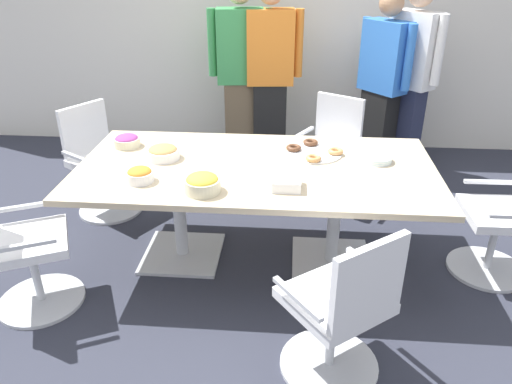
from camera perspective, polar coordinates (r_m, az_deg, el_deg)
ground_plane at (r=3.68m, az=-0.00°, el=-7.72°), size 10.00×10.00×0.01m
back_wall at (r=5.46m, az=2.11°, el=19.73°), size 8.00×0.10×2.80m
conference_table at (r=3.36m, az=-0.00°, el=1.14°), size 2.40×1.20×0.75m
office_chair_0 at (r=3.35m, az=-25.70°, el=-6.19°), size 0.72×0.72×0.91m
office_chair_1 at (r=2.61m, az=9.81°, el=-13.79°), size 0.76×0.76×0.91m
office_chair_2 at (r=3.74m, az=27.04°, el=-3.02°), size 0.55×0.55×0.91m
office_chair_3 at (r=4.40m, az=8.44°, el=4.20°), size 0.74×0.74×0.91m
office_chair_4 at (r=4.35m, az=-17.51°, el=2.90°), size 0.75×0.75×0.91m
person_standing_0 at (r=4.89m, az=-1.80°, el=13.58°), size 0.61×0.26×1.82m
person_standing_1 at (r=4.85m, az=1.65°, el=13.46°), size 0.61×0.26×1.82m
person_standing_2 at (r=4.93m, az=14.43°, el=12.13°), size 0.46×0.51×1.72m
person_standing_3 at (r=4.99m, az=17.40°, el=12.57°), size 0.47×0.50×1.81m
snack_bowl_chips_yellow at (r=2.95m, az=-6.26°, el=1.04°), size 0.22×0.22×0.12m
snack_bowl_cookies at (r=3.46m, az=-10.74°, el=4.54°), size 0.23×0.23×0.10m
snack_bowl_candy_mix at (r=3.73m, az=-14.74°, el=5.78°), size 0.19×0.19×0.09m
snack_bowl_chips_orange at (r=3.15m, az=-13.33°, el=1.96°), size 0.17×0.17×0.10m
donut_platter at (r=3.52m, az=6.71°, el=4.69°), size 0.40×0.40×0.04m
plate_stack at (r=3.46m, az=13.87°, el=3.78°), size 0.20×0.20×0.04m
napkin_pile at (r=2.99m, az=3.57°, el=1.05°), size 0.17×0.17×0.07m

